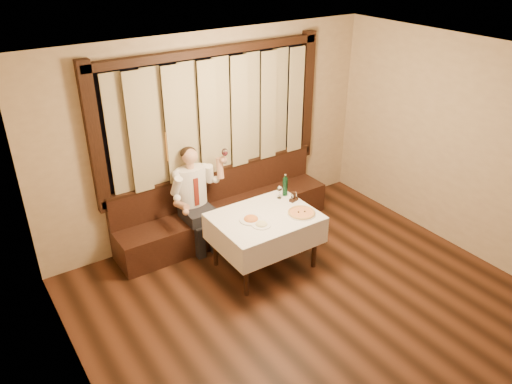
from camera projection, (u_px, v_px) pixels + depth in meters
room at (304, 184)px, 5.31m from camera, size 5.01×6.01×2.81m
banquette at (224, 212)px, 7.15m from camera, size 3.20×0.61×0.94m
dining_table at (265, 223)px, 6.24m from camera, size 1.27×0.97×0.76m
pizza at (302, 213)px, 6.22m from camera, size 0.36×0.36×0.04m
pasta_red at (251, 217)px, 6.08m from camera, size 0.29×0.29×0.10m
pasta_cream at (261, 223)px, 5.97m from camera, size 0.24×0.24×0.08m
green_bottle at (285, 186)px, 6.61m from camera, size 0.07×0.07×0.31m
table_wine_glass at (280, 189)px, 6.54m from camera, size 0.07×0.07×0.18m
cruet_caddy at (294, 198)px, 6.51m from camera, size 0.13×0.09×0.13m
seated_man at (195, 192)px, 6.61m from camera, size 0.79×0.59×1.43m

